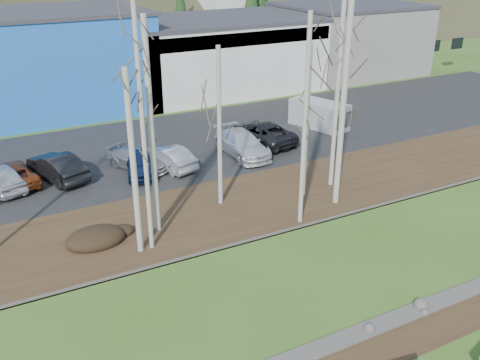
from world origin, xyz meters
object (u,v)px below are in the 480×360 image
car_5 (169,157)px  car_2 (12,174)px  car_1 (57,167)px  car_0 (0,177)px  car_3 (138,159)px  car_6 (261,133)px  van_white (321,115)px  car_7 (242,144)px  car_4 (140,163)px

car_5 → car_2: bearing=-26.0°
car_1 → car_5: size_ratio=1.12×
car_0 → car_2: 0.82m
car_0 → car_3: size_ratio=1.00×
car_2 → car_6: car_6 is taller
van_white → car_6: bearing=171.5°
car_0 → car_1: car_1 is taller
car_1 → car_7: 11.91m
car_2 → van_white: size_ratio=0.95×
car_4 → car_7: car_7 is taller
car_0 → car_4: size_ratio=1.07×
car_0 → car_1: size_ratio=0.92×
car_3 → car_5: (1.80, -0.81, 0.07)m
car_0 → car_6: 17.27m
car_1 → van_white: bearing=163.7°
car_1 → car_4: car_1 is taller
car_1 → car_3: 4.87m
car_3 → car_2: bearing=145.5°
car_0 → car_5: car_0 is taller
car_1 → van_white: (19.97, 0.73, 0.20)m
car_4 → car_2: bearing=177.7°
car_2 → car_7: 14.44m
car_4 → van_white: (15.31, 2.33, 0.29)m
car_0 → van_white: 23.17m
car_3 → van_white: 15.22m
car_6 → car_3: bearing=-6.2°
car_1 → car_5: 6.78m
car_3 → van_white: van_white is taller
car_1 → car_7: bearing=153.7°
car_0 → car_6: size_ratio=0.78×
car_5 → van_white: (13.36, 2.24, 0.29)m
car_5 → car_7: car_7 is taller
car_6 → van_white: (5.89, 0.95, 0.21)m
car_4 → car_5: size_ratio=0.96×
car_5 → car_0: bearing=-22.8°
car_0 → car_4: (7.85, -1.58, -0.05)m
car_1 → van_white: van_white is taller
car_0 → car_3: (8.01, -0.68, -0.11)m
car_0 → car_6: (17.27, -0.21, 0.03)m
car_1 → car_6: car_1 is taller
car_2 → car_6: size_ratio=0.82×
car_5 → van_white: van_white is taller
car_1 → car_7: car_1 is taller
car_1 → car_6: 14.08m
car_4 → van_white: 15.48m
car_2 → car_4: (7.17, -2.01, 0.06)m
car_5 → car_6: car_6 is taller
car_2 → car_5: (9.12, -1.92, 0.06)m
car_5 → car_4: bearing=-11.5°
car_1 → car_5: car_1 is taller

